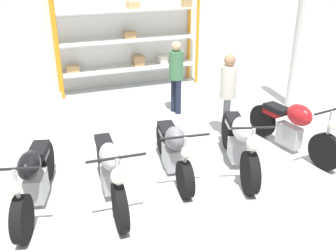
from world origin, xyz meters
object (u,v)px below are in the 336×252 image
object	(u,v)px
motorcycle_red	(293,126)
shelving_rack	(131,40)
motorcycle_white	(239,142)
motorcycle_silver	(110,170)
motorcycle_grey	(173,149)
motorcycle_black	(34,178)
person_browsing	(176,72)
person_near_rack	(228,89)

from	to	relation	value
motorcycle_red	shelving_rack	bearing A→B (deg)	-169.24
motorcycle_white	motorcycle_red	world-z (taller)	motorcycle_white
shelving_rack	motorcycle_red	size ratio (longest dim) A/B	1.79
shelving_rack	motorcycle_red	xyz separation A→B (m)	(1.61, -4.82, -0.80)
motorcycle_silver	motorcycle_grey	bearing A→B (deg)	112.49
motorcycle_black	motorcycle_silver	distance (m)	1.06
motorcycle_silver	motorcycle_grey	world-z (taller)	motorcycle_silver
motorcycle_black	motorcycle_red	distance (m)	4.48
motorcycle_white	shelving_rack	bearing A→B (deg)	-157.80
motorcycle_white	motorcycle_red	size ratio (longest dim) A/B	0.97
shelving_rack	motorcycle_black	distance (m)	5.71
motorcycle_red	person_browsing	xyz separation A→B (m)	(-1.22, 2.57, 0.47)
motorcycle_black	motorcycle_silver	world-z (taller)	motorcycle_silver
motorcycle_silver	person_near_rack	world-z (taller)	person_near_rack
motorcycle_black	motorcycle_white	world-z (taller)	motorcycle_white
shelving_rack	motorcycle_red	world-z (taller)	shelving_rack
motorcycle_grey	motorcycle_white	size ratio (longest dim) A/B	0.96
shelving_rack	motorcycle_black	size ratio (longest dim) A/B	1.88
person_near_rack	motorcycle_white	bearing A→B (deg)	97.32
person_browsing	person_near_rack	world-z (taller)	person_browsing
shelving_rack	motorcycle_grey	bearing A→B (deg)	-98.41
motorcycle_silver	shelving_rack	bearing A→B (deg)	164.07
motorcycle_grey	person_browsing	xyz separation A→B (m)	(1.09, 2.47, 0.56)
shelving_rack	motorcycle_grey	size ratio (longest dim) A/B	1.93
motorcycle_black	motorcycle_silver	xyz separation A→B (m)	(1.03, -0.24, 0.04)
motorcycle_silver	motorcycle_grey	xyz separation A→B (m)	(1.14, 0.38, -0.07)
motorcycle_black	motorcycle_red	size ratio (longest dim) A/B	0.95
motorcycle_silver	person_browsing	size ratio (longest dim) A/B	1.29
motorcycle_black	motorcycle_red	world-z (taller)	motorcycle_red
motorcycle_grey	motorcycle_red	xyz separation A→B (m)	(2.31, -0.10, 0.08)
motorcycle_grey	person_near_rack	size ratio (longest dim) A/B	1.22
motorcycle_silver	person_browsing	bearing A→B (deg)	145.96
motorcycle_red	person_near_rack	xyz separation A→B (m)	(-0.77, 1.06, 0.47)
motorcycle_black	motorcycle_grey	size ratio (longest dim) A/B	1.02
motorcycle_black	motorcycle_white	xyz separation A→B (m)	(3.25, -0.15, 0.04)
person_near_rack	motorcycle_grey	bearing A→B (deg)	59.81
motorcycle_white	person_near_rack	xyz separation A→B (m)	(0.47, 1.25, 0.48)
motorcycle_red	person_browsing	bearing A→B (deg)	-162.27
motorcycle_grey	shelving_rack	bearing A→B (deg)	179.67
motorcycle_white	motorcycle_black	bearing A→B (deg)	-74.68
motorcycle_red	person_near_rack	bearing A→B (deg)	-151.80
shelving_rack	person_near_rack	size ratio (longest dim) A/B	2.35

